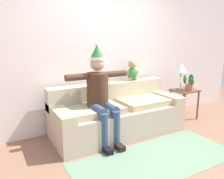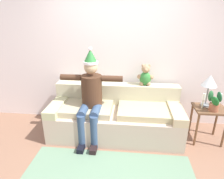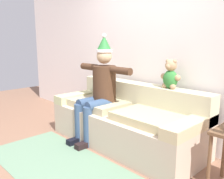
{
  "view_description": "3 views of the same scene",
  "coord_description": "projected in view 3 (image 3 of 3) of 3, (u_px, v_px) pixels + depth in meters",
  "views": [
    {
      "loc": [
        -1.87,
        -2.12,
        1.6
      ],
      "look_at": [
        -0.15,
        0.93,
        0.8
      ],
      "focal_mm": 35.91,
      "sensor_mm": 36.0,
      "label": 1
    },
    {
      "loc": [
        0.25,
        -1.99,
        2.02
      ],
      "look_at": [
        -0.04,
        0.85,
        0.9
      ],
      "focal_mm": 31.11,
      "sensor_mm": 36.0,
      "label": 2
    },
    {
      "loc": [
        2.28,
        -1.44,
        1.46
      ],
      "look_at": [
        -0.06,
        0.79,
        0.81
      ],
      "focal_mm": 39.89,
      "sensor_mm": 36.0,
      "label": 3
    }
  ],
  "objects": [
    {
      "name": "ground_plane",
      "position": [
        67.0,
        168.0,
        2.88
      ],
      "size": [
        10.0,
        10.0,
        0.0
      ],
      "primitive_type": "plane",
      "color": "#855E49"
    },
    {
      "name": "back_wall",
      "position": [
        152.0,
        47.0,
        3.66
      ],
      "size": [
        7.0,
        0.1,
        2.7
      ],
      "primitive_type": "cube",
      "color": "silver",
      "rests_on": "ground_plane"
    },
    {
      "name": "couch",
      "position": [
        127.0,
        121.0,
        3.5
      ],
      "size": [
        2.22,
        0.9,
        0.83
      ],
      "color": "#C0AA93",
      "rests_on": "ground_plane"
    },
    {
      "name": "person_seated",
      "position": [
        99.0,
        87.0,
        3.58
      ],
      "size": [
        1.02,
        0.77,
        1.54
      ],
      "color": "#452B1C",
      "rests_on": "ground_plane"
    },
    {
      "name": "teddy_bear",
      "position": [
        170.0,
        75.0,
        3.21
      ],
      "size": [
        0.29,
        0.17,
        0.38
      ],
      "color": "#307A34",
      "rests_on": "couch"
    },
    {
      "name": "area_rug",
      "position": [
        64.0,
        168.0,
        2.86
      ],
      "size": [
        2.3,
        1.0,
        0.01
      ],
      "primitive_type": "cube",
      "color": "slate",
      "rests_on": "ground_plane"
    }
  ]
}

